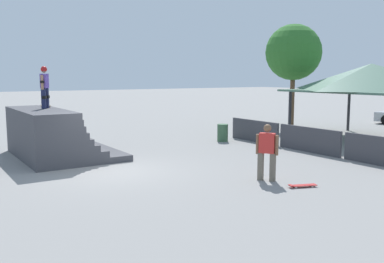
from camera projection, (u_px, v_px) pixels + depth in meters
The scene contains 10 objects.
ground_plane at pixel (111, 172), 14.34m from camera, with size 160.00×160.00×0.00m, color gray.
quarter_pipe_ramp at pixel (50, 137), 16.79m from camera, with size 5.05×3.53×1.91m.
skater_on_deck at pixel (45, 84), 16.85m from camera, with size 0.68×0.51×1.66m.
skateboard_on_deck at pixel (46, 106), 17.52m from camera, with size 0.80×0.26×0.09m.
bystander_walking at pixel (267, 149), 13.01m from camera, with size 0.65×0.47×1.74m.
skateboard_on_ground at pixel (302, 185), 12.32m from camera, with size 0.48×0.85×0.09m.
barrier_fence at pixel (309, 140), 17.98m from camera, with size 10.13×0.12×1.05m.
pavilion_shelter at pixel (371, 78), 20.97m from camera, with size 7.05×5.68×3.79m.
tree_beside_pavilion at pixel (294, 53), 25.86m from camera, with size 3.37×3.37×6.30m.
trash_bin at pixel (223, 133), 20.92m from camera, with size 0.52×0.52×0.85m, color #385B3D.
Camera 1 is at (13.25, -5.39, 3.19)m, focal length 40.00 mm.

